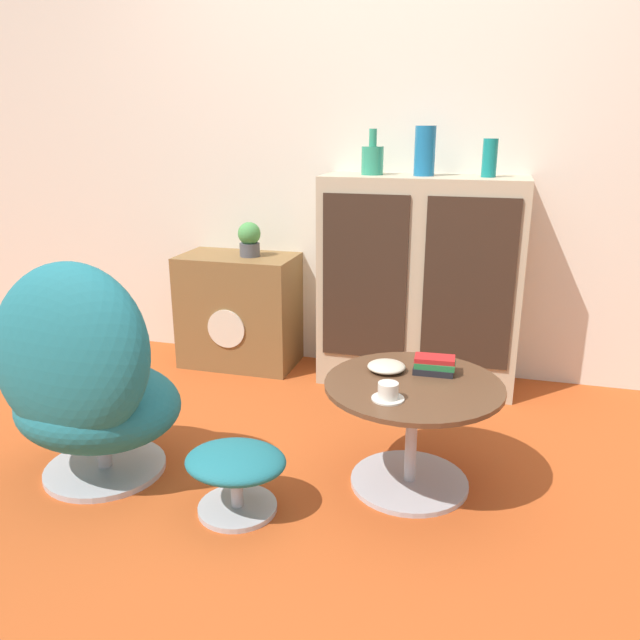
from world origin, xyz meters
The scene contains 14 objects.
ground_plane centered at (0.00, 0.00, 0.00)m, with size 12.00×12.00×0.00m, color #B74C1E.
wall_back centered at (0.00, 1.47, 1.30)m, with size 6.40×0.06×2.60m.
sideboard centered at (0.27, 1.25, 0.55)m, with size 1.02×0.38×1.09m.
tv_console centered at (-0.75, 1.25, 0.32)m, with size 0.65×0.39×0.64m.
egg_chair centered at (-0.82, -0.08, 0.41)m, with size 0.69×0.64×0.90m.
ottoman centered at (-0.20, -0.13, 0.17)m, with size 0.36×0.31×0.24m.
coffee_table centered at (0.38, 0.21, 0.27)m, with size 0.66×0.66×0.42m.
vase_leftmost centered at (0.00, 1.25, 1.17)m, with size 0.11×0.11×0.22m.
vase_inner_left centered at (0.26, 1.25, 1.21)m, with size 0.10×0.10×0.24m.
vase_inner_right centered at (0.57, 1.25, 1.18)m, with size 0.07×0.07×0.18m.
potted_plant centered at (-0.68, 1.25, 0.74)m, with size 0.13×0.13×0.19m.
teacup centered at (0.31, 0.05, 0.45)m, with size 0.11×0.11×0.06m.
book_stack centered at (0.44, 0.33, 0.46)m, with size 0.16×0.10×0.07m.
bowl centered at (0.26, 0.30, 0.44)m, with size 0.15×0.15×0.04m.
Camera 1 is at (0.62, -1.92, 1.33)m, focal length 35.00 mm.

